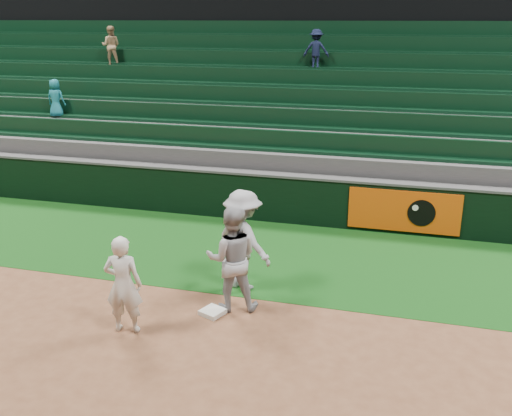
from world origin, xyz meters
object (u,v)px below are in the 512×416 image
(first_baseman, at_px, (123,285))
(baserunner, at_px, (232,259))
(first_base, at_px, (213,312))
(base_coach, at_px, (243,240))

(first_baseman, xyz_separation_m, baserunner, (1.46, 1.23, 0.11))
(first_base, height_order, base_coach, base_coach)
(first_base, relative_size, base_coach, 0.19)
(first_baseman, height_order, baserunner, baserunner)
(baserunner, relative_size, base_coach, 0.98)
(first_baseman, bearing_deg, base_coach, -135.29)
(first_base, bearing_deg, base_coach, 78.68)
(base_coach, bearing_deg, first_base, 106.62)
(first_baseman, distance_m, baserunner, 1.91)
(first_base, relative_size, first_baseman, 0.22)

